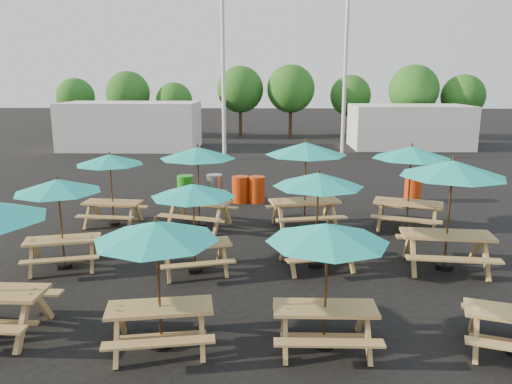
{
  "coord_description": "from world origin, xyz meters",
  "views": [
    {
      "loc": [
        0.36,
        -12.13,
        4.23
      ],
      "look_at": [
        0.0,
        1.5,
        1.1
      ],
      "focal_mm": 35.0,
      "sensor_mm": 36.0,
      "label": 1
    }
  ],
  "objects_px": {
    "waste_bin_2": "(240,189)",
    "picnic_unit_6": "(327,240)",
    "picnic_unit_10": "(452,175)",
    "waste_bin_1": "(215,187)",
    "picnic_unit_2": "(110,163)",
    "picnic_unit_7": "(318,185)",
    "picnic_unit_4": "(193,195)",
    "picnic_unit_5": "(198,157)",
    "waste_bin_3": "(257,190)",
    "waste_bin_0": "(186,188)",
    "picnic_unit_11": "(411,157)",
    "picnic_unit_1": "(58,191)",
    "waste_bin_4": "(413,189)",
    "picnic_unit_8": "(306,153)",
    "picnic_unit_3": "(157,238)"
  },
  "relations": [
    {
      "from": "waste_bin_2",
      "to": "picnic_unit_6",
      "type": "bearing_deg",
      "value": -78.79
    },
    {
      "from": "picnic_unit_10",
      "to": "waste_bin_1",
      "type": "distance_m",
      "value": 8.85
    },
    {
      "from": "picnic_unit_2",
      "to": "picnic_unit_7",
      "type": "relative_size",
      "value": 0.87
    },
    {
      "from": "picnic_unit_4",
      "to": "picnic_unit_5",
      "type": "height_order",
      "value": "picnic_unit_5"
    },
    {
      "from": "picnic_unit_5",
      "to": "waste_bin_3",
      "type": "xyz_separation_m",
      "value": [
        1.59,
        2.95,
        -1.58
      ]
    },
    {
      "from": "picnic_unit_4",
      "to": "waste_bin_1",
      "type": "distance_m",
      "value": 6.83
    },
    {
      "from": "waste_bin_0",
      "to": "waste_bin_1",
      "type": "bearing_deg",
      "value": 11.26
    },
    {
      "from": "picnic_unit_11",
      "to": "waste_bin_3",
      "type": "xyz_separation_m",
      "value": [
        -4.38,
        2.98,
        -1.62
      ]
    },
    {
      "from": "picnic_unit_7",
      "to": "waste_bin_2",
      "type": "bearing_deg",
      "value": 95.74
    },
    {
      "from": "picnic_unit_6",
      "to": "waste_bin_2",
      "type": "height_order",
      "value": "picnic_unit_6"
    },
    {
      "from": "picnic_unit_1",
      "to": "waste_bin_0",
      "type": "xyz_separation_m",
      "value": [
        1.74,
        6.33,
        -1.35
      ]
    },
    {
      "from": "waste_bin_4",
      "to": "picnic_unit_8",
      "type": "bearing_deg",
      "value": -140.49
    },
    {
      "from": "picnic_unit_10",
      "to": "waste_bin_4",
      "type": "distance_m",
      "value": 6.65
    },
    {
      "from": "waste_bin_3",
      "to": "waste_bin_2",
      "type": "bearing_deg",
      "value": 178.28
    },
    {
      "from": "picnic_unit_2",
      "to": "picnic_unit_8",
      "type": "height_order",
      "value": "picnic_unit_8"
    },
    {
      "from": "picnic_unit_11",
      "to": "waste_bin_0",
      "type": "distance_m",
      "value": 7.71
    },
    {
      "from": "picnic_unit_6",
      "to": "waste_bin_3",
      "type": "xyz_separation_m",
      "value": [
        -1.32,
        9.51,
        -1.35
      ]
    },
    {
      "from": "picnic_unit_5",
      "to": "waste_bin_0",
      "type": "bearing_deg",
      "value": 123.17
    },
    {
      "from": "picnic_unit_4",
      "to": "waste_bin_0",
      "type": "height_order",
      "value": "picnic_unit_4"
    },
    {
      "from": "picnic_unit_6",
      "to": "waste_bin_3",
      "type": "distance_m",
      "value": 9.7
    },
    {
      "from": "picnic_unit_10",
      "to": "waste_bin_4",
      "type": "bearing_deg",
      "value": 86.66
    },
    {
      "from": "picnic_unit_1",
      "to": "waste_bin_0",
      "type": "height_order",
      "value": "picnic_unit_1"
    },
    {
      "from": "waste_bin_2",
      "to": "waste_bin_4",
      "type": "height_order",
      "value": "same"
    },
    {
      "from": "picnic_unit_11",
      "to": "waste_bin_0",
      "type": "height_order",
      "value": "picnic_unit_11"
    },
    {
      "from": "picnic_unit_7",
      "to": "picnic_unit_6",
      "type": "bearing_deg",
      "value": -106.4
    },
    {
      "from": "picnic_unit_1",
      "to": "picnic_unit_6",
      "type": "height_order",
      "value": "picnic_unit_6"
    },
    {
      "from": "picnic_unit_10",
      "to": "picnic_unit_5",
      "type": "bearing_deg",
      "value": 158.51
    },
    {
      "from": "waste_bin_0",
      "to": "picnic_unit_3",
      "type": "bearing_deg",
      "value": -82.97
    },
    {
      "from": "picnic_unit_3",
      "to": "picnic_unit_6",
      "type": "xyz_separation_m",
      "value": [
        2.61,
        0.07,
        -0.03
      ]
    },
    {
      "from": "picnic_unit_7",
      "to": "waste_bin_3",
      "type": "bearing_deg",
      "value": 90.77
    },
    {
      "from": "picnic_unit_3",
      "to": "waste_bin_1",
      "type": "distance_m",
      "value": 9.99
    },
    {
      "from": "picnic_unit_8",
      "to": "waste_bin_2",
      "type": "height_order",
      "value": "picnic_unit_8"
    },
    {
      "from": "picnic_unit_7",
      "to": "picnic_unit_8",
      "type": "height_order",
      "value": "picnic_unit_8"
    },
    {
      "from": "picnic_unit_2",
      "to": "picnic_unit_5",
      "type": "height_order",
      "value": "picnic_unit_5"
    },
    {
      "from": "picnic_unit_1",
      "to": "waste_bin_1",
      "type": "distance_m",
      "value": 7.21
    },
    {
      "from": "picnic_unit_5",
      "to": "waste_bin_2",
      "type": "xyz_separation_m",
      "value": [
        1.02,
        2.97,
        -1.58
      ]
    },
    {
      "from": "waste_bin_0",
      "to": "waste_bin_2",
      "type": "relative_size",
      "value": 1.0
    },
    {
      "from": "waste_bin_3",
      "to": "picnic_unit_5",
      "type": "bearing_deg",
      "value": -118.4
    },
    {
      "from": "picnic_unit_3",
      "to": "picnic_unit_5",
      "type": "height_order",
      "value": "picnic_unit_5"
    },
    {
      "from": "picnic_unit_10",
      "to": "waste_bin_3",
      "type": "relative_size",
      "value": 2.75
    },
    {
      "from": "picnic_unit_5",
      "to": "waste_bin_0",
      "type": "xyz_separation_m",
      "value": [
        -0.9,
        3.06,
        -1.58
      ]
    },
    {
      "from": "picnic_unit_1",
      "to": "picnic_unit_8",
      "type": "bearing_deg",
      "value": 14.84
    },
    {
      "from": "picnic_unit_2",
      "to": "waste_bin_0",
      "type": "bearing_deg",
      "value": 66.4
    },
    {
      "from": "picnic_unit_10",
      "to": "waste_bin_0",
      "type": "bearing_deg",
      "value": 144.11
    },
    {
      "from": "picnic_unit_1",
      "to": "picnic_unit_8",
      "type": "relative_size",
      "value": 0.85
    },
    {
      "from": "picnic_unit_10",
      "to": "picnic_unit_2",
      "type": "bearing_deg",
      "value": 165.27
    },
    {
      "from": "waste_bin_1",
      "to": "waste_bin_3",
      "type": "bearing_deg",
      "value": -11.78
    },
    {
      "from": "picnic_unit_10",
      "to": "waste_bin_3",
      "type": "bearing_deg",
      "value": 131.93
    },
    {
      "from": "picnic_unit_6",
      "to": "waste_bin_4",
      "type": "distance_m",
      "value": 10.71
    },
    {
      "from": "picnic_unit_3",
      "to": "picnic_unit_4",
      "type": "distance_m",
      "value": 3.2
    }
  ]
}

